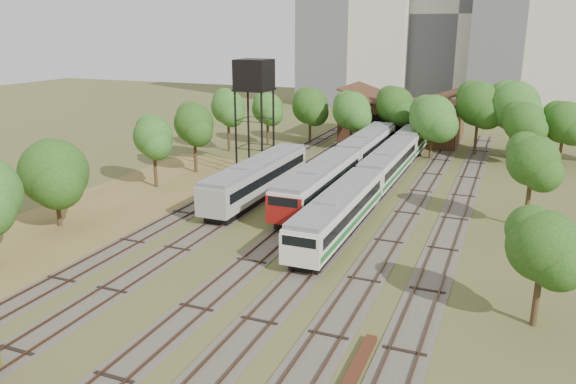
% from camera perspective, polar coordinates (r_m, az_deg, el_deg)
% --- Properties ---
extents(ground, '(240.00, 240.00, 0.00)m').
position_cam_1_polar(ground, '(30.18, -9.16, -14.92)').
color(ground, '#475123').
rests_on(ground, ground).
extents(dry_grass_patch, '(14.00, 60.00, 0.04)m').
position_cam_1_polar(dry_grass_patch, '(46.34, -23.32, -4.63)').
color(dry_grass_patch, brown).
rests_on(dry_grass_patch, ground).
extents(tracks, '(24.60, 80.00, 0.19)m').
position_cam_1_polar(tracks, '(51.41, 4.68, -1.25)').
color(tracks, '#4C473D').
rests_on(tracks, ground).
extents(railcar_red_set, '(2.96, 34.57, 3.66)m').
position_cam_1_polar(railcar_red_set, '(59.01, 5.96, 2.94)').
color(railcar_red_set, black).
rests_on(railcar_red_set, ground).
extents(railcar_green_set, '(2.78, 52.08, 3.43)m').
position_cam_1_polar(railcar_green_set, '(59.84, 10.14, 2.84)').
color(railcar_green_set, black).
rests_on(railcar_green_set, ground).
extents(railcar_rear, '(3.30, 16.08, 4.09)m').
position_cam_1_polar(railcar_rear, '(85.00, 11.22, 7.01)').
color(railcar_rear, black).
rests_on(railcar_rear, ground).
extents(old_grey_coach, '(2.91, 18.00, 3.60)m').
position_cam_1_polar(old_grey_coach, '(52.84, -3.09, 1.44)').
color(old_grey_coach, black).
rests_on(old_grey_coach, ground).
extents(water_tower, '(3.58, 3.58, 12.36)m').
position_cam_1_polar(water_tower, '(60.64, -3.47, 11.50)').
color(water_tower, black).
rests_on(water_tower, ground).
extents(maintenance_shed, '(16.45, 11.55, 7.58)m').
position_cam_1_polar(maintenance_shed, '(82.13, 11.57, 7.20)').
color(maintenance_shed, '#3B1D15').
rests_on(maintenance_shed, ground).
extents(tree_band_left, '(8.39, 55.57, 8.26)m').
position_cam_1_polar(tree_band_left, '(50.37, -20.08, 3.51)').
color(tree_band_left, '#382616').
rests_on(tree_band_left, ground).
extents(tree_band_far, '(46.53, 10.77, 9.42)m').
position_cam_1_polar(tree_band_far, '(73.62, 15.06, 8.01)').
color(tree_band_far, '#382616').
rests_on(tree_band_far, ground).
extents(tree_band_right, '(5.35, 43.63, 7.53)m').
position_cam_1_polar(tree_band_right, '(53.92, 23.31, 3.82)').
color(tree_band_right, '#382616').
rests_on(tree_band_right, ground).
extents(tower_centre, '(20.00, 18.00, 36.00)m').
position_cam_1_polar(tower_centre, '(122.39, 17.39, 16.83)').
color(tower_centre, beige).
rests_on(tower_centre, ground).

